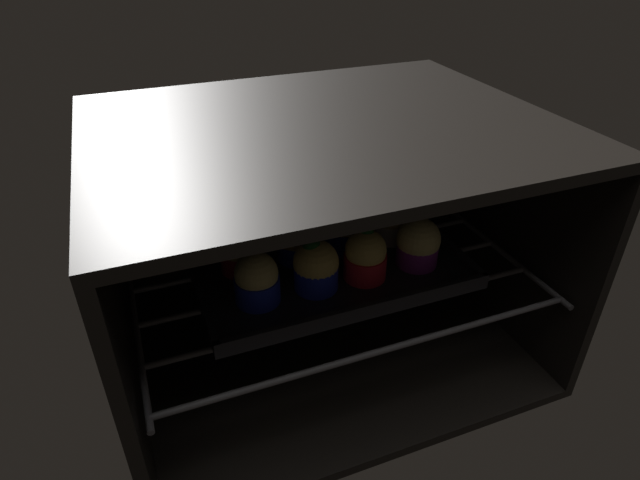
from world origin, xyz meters
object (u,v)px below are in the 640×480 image
object	(u,v)px
muffin_row0_col0	(257,280)
muffin_row0_col2	(365,256)
muffin_row1_col3	(391,218)
muffin_row0_col3	(418,244)
muffin_row2_col1	(278,214)
muffin_row2_col0	(232,222)
muffin_row1_col0	(241,247)
muffin_row2_col2	(323,204)
muffin_row1_col2	(344,225)
muffin_row0_col1	(316,266)
baking_tray	(320,255)
muffin_row2_col3	(368,196)
muffin_row1_col1	(297,237)

from	to	relation	value
muffin_row0_col0	muffin_row0_col2	size ratio (longest dim) A/B	0.91
muffin_row0_col0	muffin_row1_col3	distance (cm)	24.26
muffin_row0_col3	muffin_row2_col1	size ratio (longest dim) A/B	1.01
muffin_row0_col0	muffin_row2_col1	xyz separation A→B (cm)	(7.57, 15.21, -0.01)
muffin_row0_col2	muffin_row2_col0	distance (cm)	21.33
muffin_row0_col0	muffin_row1_col3	xyz separation A→B (cm)	(23.08, 7.47, 0.22)
muffin_row1_col0	muffin_row2_col2	xyz separation A→B (cm)	(15.31, 7.78, -0.21)
muffin_row0_col0	muffin_row1_col2	distance (cm)	17.08
muffin_row2_col2	muffin_row0_col1	bearing A→B (deg)	-114.84
baking_tray	muffin_row2_col1	size ratio (longest dim) A/B	5.33
baking_tray	muffin_row2_col3	bearing A→B (deg)	34.08
muffin_row0_col2	muffin_row1_col2	xyz separation A→B (cm)	(0.27, 7.74, 0.48)
baking_tray	muffin_row0_col3	world-z (taller)	muffin_row0_col3
muffin_row1_col2	baking_tray	bearing A→B (deg)	178.39
muffin_row0_col3	muffin_row1_col0	size ratio (longest dim) A/B	0.94
baking_tray	muffin_row2_col1	world-z (taller)	muffin_row2_col1
muffin_row2_col0	muffin_row1_col1	bearing A→B (deg)	-45.34
muffin_row0_col0	muffin_row2_col2	size ratio (longest dim) A/B	0.95
muffin_row0_col0	muffin_row2_col1	distance (cm)	16.99
muffin_row0_col3	muffin_row1_col2	xyz separation A→B (cm)	(-8.02, 7.51, 0.63)
muffin_row0_col2	muffin_row2_col3	bearing A→B (deg)	63.10
muffin_row1_col2	muffin_row2_col0	distance (cm)	16.84
muffin_row0_col0	muffin_row1_col2	size ratio (longest dim) A/B	0.82
muffin_row1_col1	muffin_row2_col3	distance (cm)	16.89
muffin_row1_col1	muffin_row1_col2	bearing A→B (deg)	-0.13
muffin_row0_col3	muffin_row1_col0	world-z (taller)	muffin_row1_col0
muffin_row2_col1	muffin_row2_col3	xyz separation A→B (cm)	(15.41, 0.07, 0.24)
baking_tray	muffin_row2_col2	world-z (taller)	muffin_row2_col2
muffin_row1_col0	muffin_row1_col2	size ratio (longest dim) A/B	0.88
muffin_row1_col0	muffin_row0_col3	bearing A→B (deg)	-18.07
muffin_row2_col1	muffin_row1_col3	bearing A→B (deg)	-26.53
muffin_row1_col2	muffin_row2_col1	xyz separation A→B (cm)	(-7.78, 7.76, -0.64)
muffin_row0_col1	muffin_row2_col2	xyz separation A→B (cm)	(7.20, 15.54, 0.07)
muffin_row2_col2	muffin_row2_col3	size ratio (longest dim) A/B	0.99
muffin_row1_col2	muffin_row1_col0	bearing A→B (deg)	179.40
muffin_row1_col0	muffin_row1_col1	size ratio (longest dim) A/B	1.01
muffin_row2_col0	baking_tray	bearing A→B (deg)	-34.28
muffin_row0_col1	muffin_row2_col0	distance (cm)	17.10
muffin_row2_col0	muffin_row2_col2	xyz separation A→B (cm)	(14.78, 0.22, 0.04)
muffin_row1_col0	muffin_row1_col1	xyz separation A→B (cm)	(8.16, -0.15, -0.18)
muffin_row0_col2	muffin_row1_col2	world-z (taller)	muffin_row1_col2
muffin_row0_col2	muffin_row0_col1	bearing A→B (deg)	178.87
muffin_row1_col2	muffin_row2_col2	size ratio (longest dim) A/B	1.16
muffin_row0_col2	muffin_row1_col3	world-z (taller)	muffin_row0_col2
baking_tray	muffin_row0_col1	bearing A→B (deg)	-115.00
muffin_row1_col3	muffin_row2_col2	bearing A→B (deg)	134.96
muffin_row1_col0	muffin_row2_col2	distance (cm)	17.18
muffin_row2_col0	muffin_row2_col1	xyz separation A→B (cm)	(7.18, 0.04, -0.15)
muffin_row1_col1	muffin_row2_col1	bearing A→B (deg)	93.23
baking_tray	muffin_row2_col3	world-z (taller)	muffin_row2_col3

